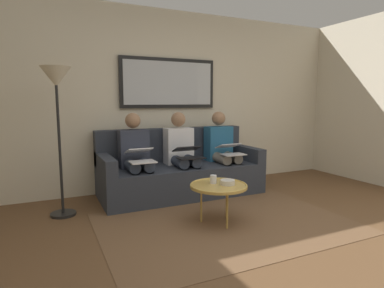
{
  "coord_description": "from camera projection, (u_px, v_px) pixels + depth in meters",
  "views": [
    {
      "loc": [
        1.71,
        1.97,
        1.29
      ],
      "look_at": [
        0.0,
        -1.7,
        0.75
      ],
      "focal_mm": 30.09,
      "sensor_mm": 36.0,
      "label": 1
    }
  ],
  "objects": [
    {
      "name": "cup",
      "position": [
        213.0,
        179.0,
        3.44
      ],
      "size": [
        0.07,
        0.07,
        0.09
      ],
      "primitive_type": "cylinder",
      "color": "silver",
      "rests_on": "coffee_table"
    },
    {
      "name": "area_rug",
      "position": [
        226.0,
        223.0,
        3.41
      ],
      "size": [
        2.6,
        1.8,
        0.01
      ],
      "primitive_type": "cube",
      "color": "brown",
      "rests_on": "ground_plane"
    },
    {
      "name": "wall_rear",
      "position": [
        167.0,
        100.0,
        4.82
      ],
      "size": [
        6.0,
        0.12,
        2.6
      ],
      "primitive_type": "cube",
      "color": "beige",
      "rests_on": "ground_plane"
    },
    {
      "name": "ground_plane",
      "position": [
        279.0,
        264.0,
        2.66
      ],
      "size": [
        6.0,
        5.2,
        0.1
      ],
      "primitive_type": "cube",
      "color": "brown"
    },
    {
      "name": "laptop_white",
      "position": [
        141.0,
        155.0,
        3.93
      ],
      "size": [
        0.3,
        0.38,
        0.17
      ],
      "color": "white"
    },
    {
      "name": "person_middle",
      "position": [
        181.0,
        151.0,
        4.41
      ],
      "size": [
        0.38,
        0.58,
        1.14
      ],
      "color": "silver",
      "rests_on": "couch"
    },
    {
      "name": "coffee_table",
      "position": [
        219.0,
        186.0,
        3.38
      ],
      "size": [
        0.6,
        0.6,
        0.43
      ],
      "color": "tan",
      "rests_on": "ground_plane"
    },
    {
      "name": "framed_mirror",
      "position": [
        169.0,
        83.0,
        4.7
      ],
      "size": [
        1.45,
        0.05,
        0.72
      ],
      "color": "black"
    },
    {
      "name": "person_right",
      "position": [
        136.0,
        154.0,
        4.14
      ],
      "size": [
        0.38,
        0.58,
        1.14
      ],
      "color": "#2D3342",
      "rests_on": "couch"
    },
    {
      "name": "couch",
      "position": [
        179.0,
        171.0,
        4.51
      ],
      "size": [
        2.2,
        0.9,
        0.9
      ],
      "color": "#2D333D",
      "rests_on": "ground_plane"
    },
    {
      "name": "standing_lamp",
      "position": [
        57.0,
        94.0,
        3.48
      ],
      "size": [
        0.32,
        0.32,
        1.66
      ],
      "color": "black",
      "rests_on": "ground_plane"
    },
    {
      "name": "laptop_black",
      "position": [
        189.0,
        153.0,
        4.19
      ],
      "size": [
        0.34,
        0.34,
        0.15
      ],
      "color": "black"
    },
    {
      "name": "laptop_silver",
      "position": [
        231.0,
        149.0,
        4.46
      ],
      "size": [
        0.32,
        0.34,
        0.15
      ],
      "color": "silver"
    },
    {
      "name": "person_left",
      "position": [
        222.0,
        148.0,
        4.68
      ],
      "size": [
        0.38,
        0.58,
        1.14
      ],
      "color": "#235B84",
      "rests_on": "couch"
    },
    {
      "name": "bowl",
      "position": [
        228.0,
        182.0,
        3.39
      ],
      "size": [
        0.15,
        0.15,
        0.05
      ],
      "primitive_type": "cylinder",
      "color": "beige",
      "rests_on": "coffee_table"
    }
  ]
}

